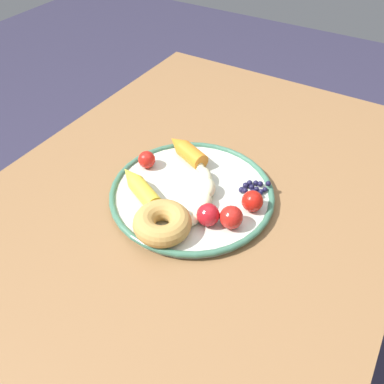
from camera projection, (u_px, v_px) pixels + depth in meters
The scene contains 12 objects.
ground_plane at pixel (189, 374), 1.29m from camera, with size 6.00×6.00×0.00m, color #312D45.
dining_table at pixel (187, 237), 0.84m from camera, with size 1.12×0.76×0.77m.
plate at pixel (192, 193), 0.78m from camera, with size 0.32×0.32×0.02m.
banana at pixel (204, 189), 0.76m from camera, with size 0.17×0.11×0.03m.
carrot_orange at pixel (186, 150), 0.84m from camera, with size 0.07×0.11×0.04m.
carrot_yellow at pixel (139, 186), 0.76m from camera, with size 0.08×0.12×0.03m.
donut at pixel (162, 223), 0.69m from camera, with size 0.10×0.10×0.04m, color tan.
blueberry_pile at pixel (254, 188), 0.77m from camera, with size 0.05×0.05×0.02m.
tomato_near at pixel (208, 215), 0.70m from camera, with size 0.04×0.04×0.04m, color red.
tomato_mid at pixel (147, 160), 0.82m from camera, with size 0.04×0.04×0.04m, color red.
tomato_far at pixel (252, 201), 0.73m from camera, with size 0.04×0.04×0.04m, color red.
tomato_extra at pixel (231, 217), 0.70m from camera, with size 0.04×0.04×0.04m, color red.
Camera 1 is at (0.47, 0.29, 1.31)m, focal length 37.86 mm.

